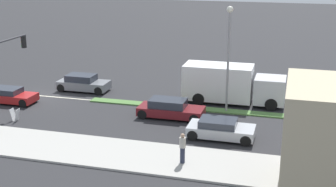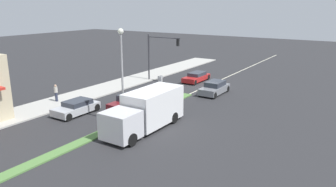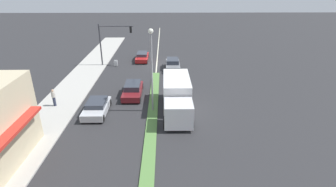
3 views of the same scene
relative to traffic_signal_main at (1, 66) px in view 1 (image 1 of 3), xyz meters
name	(u,v)px [view 1 (image 1 of 3)]	position (x,y,z in m)	size (l,w,h in m)	color
ground_plane	(278,116)	(-6.12, 17.40, -3.90)	(160.00, 160.00, 0.00)	#2B2B2D
sidewalk_right	(280,173)	(2.88, 17.90, -3.84)	(4.00, 73.00, 0.12)	#B2AFA8
lane_marking_center	(46,96)	(-6.12, -0.60, -3.90)	(0.16, 60.00, 0.01)	beige
traffic_signal_main	(1,66)	(0.00, 0.00, 0.00)	(4.59, 0.34, 5.60)	#333338
street_lamp	(229,46)	(-6.12, 13.76, 0.88)	(0.44, 0.44, 7.37)	gray
pedestrian	(183,147)	(3.16, 12.80, -2.91)	(0.34, 0.34, 1.66)	#282D42
warning_aframe_sign	(15,115)	(-0.49, 0.32, -3.47)	(0.45, 0.53, 0.84)	silver
delivery_truck	(230,84)	(-8.32, 13.66, -2.43)	(2.44, 7.50, 2.87)	silver
hatchback_red	(7,95)	(-3.92, -2.56, -3.34)	(1.74, 4.34, 1.14)	#AD1E1E
sedan_maroon	(170,109)	(-3.92, 10.21, -3.27)	(1.84, 4.49, 1.30)	maroon
sedan_silver	(220,129)	(-1.12, 14.14, -3.31)	(1.92, 4.04, 1.19)	#B7BABF
suv_grey	(83,83)	(-8.32, 1.62, -3.25)	(1.83, 4.17, 1.36)	slate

